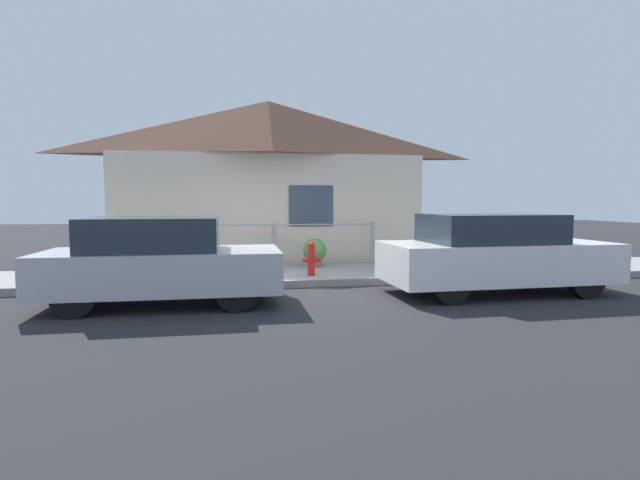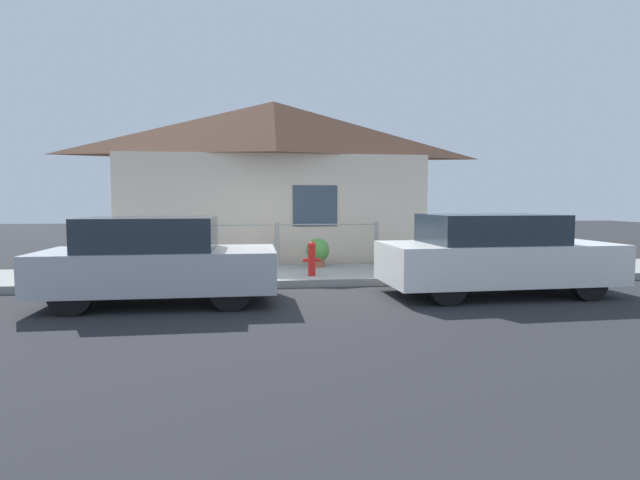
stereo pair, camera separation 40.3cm
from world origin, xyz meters
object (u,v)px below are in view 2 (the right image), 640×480
object	(u,v)px
fire_hydrant	(312,258)
potted_plant_near_hydrant	(318,251)
potted_plant_by_fence	(193,256)
car_right	(495,255)
car_left	(158,261)

from	to	relation	value
fire_hydrant	potted_plant_near_hydrant	distance (m)	1.41
potted_plant_near_hydrant	potted_plant_by_fence	world-z (taller)	potted_plant_near_hydrant
car_right	potted_plant_near_hydrant	bearing A→B (deg)	130.42
potted_plant_near_hydrant	potted_plant_by_fence	bearing A→B (deg)	177.46
fire_hydrant	potted_plant_by_fence	xyz separation A→B (m)	(-2.55, 1.50, -0.09)
car_left	fire_hydrant	bearing A→B (deg)	31.93
fire_hydrant	potted_plant_near_hydrant	xyz separation A→B (m)	(0.30, 1.38, -0.01)
car_right	potted_plant_by_fence	distance (m)	6.50
car_right	fire_hydrant	world-z (taller)	car_right
car_left	car_right	bearing A→B (deg)	-0.17
car_right	potted_plant_near_hydrant	size ratio (longest dim) A/B	6.18
car_right	potted_plant_by_fence	bearing A→B (deg)	148.64
potted_plant_by_fence	car_right	bearing A→B (deg)	-29.68
potted_plant_near_hydrant	potted_plant_by_fence	size ratio (longest dim) A/B	1.35
car_left	fire_hydrant	world-z (taller)	car_left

